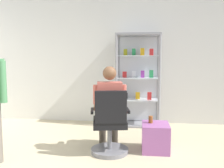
# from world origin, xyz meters

# --- Properties ---
(back_wall) EXTENTS (6.00, 0.10, 2.70)m
(back_wall) POSITION_xyz_m (0.00, 3.00, 1.35)
(back_wall) COLOR silver
(back_wall) RESTS_ON ground
(display_cabinet_main) EXTENTS (0.90, 0.45, 1.90)m
(display_cabinet_main) POSITION_xyz_m (0.40, 2.76, 0.97)
(display_cabinet_main) COLOR gray
(display_cabinet_main) RESTS_ON ground
(office_chair) EXTENTS (0.60, 0.56, 0.96)m
(office_chair) POSITION_xyz_m (0.01, 1.12, 0.39)
(office_chair) COLOR slate
(office_chair) RESTS_ON ground
(seated_shopkeeper) EXTENTS (0.54, 0.61, 1.29)m
(seated_shopkeeper) POSITION_xyz_m (-0.02, 1.28, 0.71)
(seated_shopkeeper) COLOR #3F382D
(seated_shopkeeper) RESTS_ON ground
(storage_crate) EXTENTS (0.40, 0.45, 0.42)m
(storage_crate) POSITION_xyz_m (0.68, 1.32, 0.21)
(storage_crate) COLOR #9E599E
(storage_crate) RESTS_ON ground
(tea_glass) EXTENTS (0.06, 0.06, 0.11)m
(tea_glass) POSITION_xyz_m (0.61, 1.37, 0.47)
(tea_glass) COLOR brown
(tea_glass) RESTS_ON storage_crate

